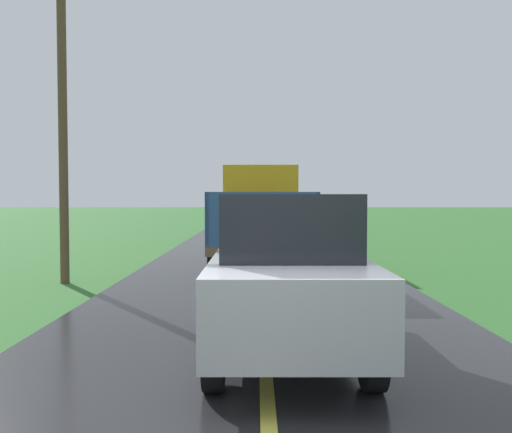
% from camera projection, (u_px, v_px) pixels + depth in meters
% --- Properties ---
extents(road_surface, '(6.40, 120.00, 0.08)m').
position_uv_depth(road_surface, '(269.00, 433.00, 4.02)').
color(road_surface, '#232326').
rests_on(road_surface, ground).
extents(centre_line, '(0.14, 108.00, 0.01)m').
position_uv_depth(centre_line, '(269.00, 428.00, 4.02)').
color(centre_line, '#E0D64C').
rests_on(centre_line, road_surface).
extents(banana_truck_near, '(2.38, 5.82, 2.80)m').
position_uv_depth(banana_truck_near, '(261.00, 216.00, 13.57)').
color(banana_truck_near, '#2D2D30').
rests_on(banana_truck_near, road_surface).
extents(banana_truck_far, '(2.38, 5.81, 2.80)m').
position_uv_depth(banana_truck_far, '(258.00, 208.00, 24.00)').
color(banana_truck_far, '#2D2D30').
rests_on(banana_truck_far, road_surface).
extents(utility_pole_roadside, '(1.98, 0.20, 7.55)m').
position_uv_depth(utility_pole_roadside, '(62.00, 105.00, 11.17)').
color(utility_pole_roadside, brown).
rests_on(utility_pole_roadside, ground).
extents(following_car, '(1.74, 4.10, 1.92)m').
position_uv_depth(following_car, '(285.00, 271.00, 6.00)').
color(following_car, '#B7BABF').
rests_on(following_car, road_surface).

